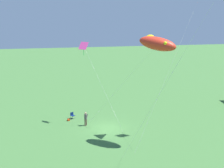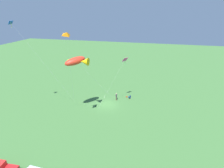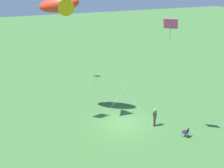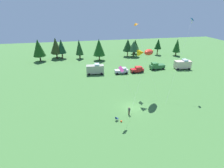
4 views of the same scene
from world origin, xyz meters
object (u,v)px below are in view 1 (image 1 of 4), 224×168
Objects in this scene: person_kite_flyer at (86,118)px; kite_diamond_rainbow at (84,48)px; folding_chair at (72,115)px; kite_large_fish at (156,43)px; backpack_on_grass at (69,120)px.

person_kite_flyer is 0.17× the size of kite_diamond_rainbow.
kite_diamond_rainbow reaches higher than folding_chair.
kite_large_fish reaches higher than folding_chair.
backpack_on_grass is 15.80m from kite_large_fish.
kite_large_fish is 1.15× the size of kite_diamond_rainbow.
kite_large_fish is at bearing 48.86° from backpack_on_grass.
kite_diamond_rainbow is (0.42, 2.20, 9.33)m from backpack_on_grass.
kite_large_fish reaches higher than kite_diamond_rainbow.
kite_large_fish reaches higher than backpack_on_grass.
folding_chair is at bearing -135.71° from kite_large_fish.
backpack_on_grass is at bearing -171.61° from person_kite_flyer.
kite_diamond_rainbow is at bearing 138.20° from person_kite_flyer.
kite_diamond_rainbow reaches higher than person_kite_flyer.
backpack_on_grass is at bearing -131.14° from kite_large_fish.
kite_diamond_rainbow is (1.20, 1.64, 8.95)m from folding_chair.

